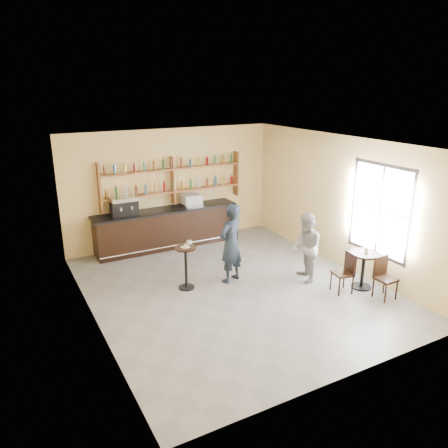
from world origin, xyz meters
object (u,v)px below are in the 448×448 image
pastry_case (192,200)px  cafe_table (363,270)px  bar_counter (167,228)px  chair_south (386,279)px  pedestal_table (186,268)px  chair_west (343,273)px  man_main (231,243)px  espresso_machine (124,206)px  patron_second (306,248)px

pastry_case → cafe_table: pastry_case is taller
bar_counter → chair_south: size_ratio=4.45×
cafe_table → pedestal_table: bearing=151.9°
cafe_table → chair_west: 0.55m
man_main → chair_west: bearing=115.6°
pastry_case → espresso_machine: bearing=-175.9°
bar_counter → patron_second: 4.09m
pastry_case → man_main: man_main is taller
pastry_case → pedestal_table: pastry_case is taller
chair_south → man_main: bearing=136.2°
pastry_case → chair_west: size_ratio=0.59×
chair_west → patron_second: size_ratio=0.56×
pedestal_table → chair_south: pedestal_table is taller
chair_west → pastry_case: bearing=-150.7°
pastry_case → pedestal_table: bearing=-113.0°
chair_west → espresso_machine: bearing=-131.9°
pastry_case → patron_second: 3.79m
espresso_machine → pedestal_table: espresso_machine is taller
chair_west → patron_second: patron_second is taller
bar_counter → pastry_case: (0.77, 0.00, 0.70)m
pastry_case → man_main: (-0.29, -2.76, -0.32)m
bar_counter → pedestal_table: size_ratio=4.12×
patron_second → chair_south: bearing=53.1°
patron_second → pastry_case: bearing=-141.0°
man_main → patron_second: 1.70m
pastry_case → cafe_table: size_ratio=0.63×
chair_west → man_main: bearing=-121.8°
chair_south → cafe_table: bearing=94.2°
man_main → bar_counter: bearing=-102.9°
cafe_table → chair_west: bearing=174.8°
bar_counter → espresso_machine: espresso_machine is taller
espresso_machine → chair_west: espresso_machine is taller
bar_counter → chair_south: bearing=-60.0°
pedestal_table → man_main: man_main is taller
bar_counter → chair_south: 5.84m
pedestal_table → chair_south: size_ratio=1.08×
chair_west → patron_second: bearing=-147.2°
cafe_table → chair_west: (-0.55, 0.05, 0.03)m
chair_west → chair_south: bearing=52.7°
cafe_table → patron_second: bearing=135.5°
pedestal_table → chair_south: (3.49, -2.43, -0.04)m
cafe_table → bar_counter: bearing=122.7°
pedestal_table → patron_second: patron_second is taller
patron_second → espresso_machine: bearing=-118.5°
patron_second → chair_west: bearing=43.3°
cafe_table → chair_south: size_ratio=0.92×
pastry_case → chair_south: bearing=-62.9°
espresso_machine → cafe_table: bearing=-44.8°
bar_counter → cafe_table: bar_counter is taller
patron_second → bar_counter: bearing=-130.7°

